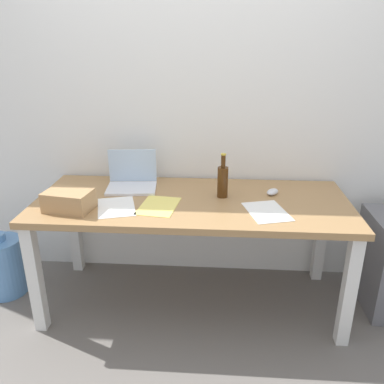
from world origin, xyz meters
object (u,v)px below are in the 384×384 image
at_px(beer_bottle, 223,181).
at_px(computer_mouse, 273,192).
at_px(cardboard_box, 69,200).
at_px(laptop_left, 132,180).
at_px(water_cooler_jug, 4,266).
at_px(desk, 192,213).

bearing_deg(beer_bottle, computer_mouse, 10.85).
distance_m(beer_bottle, cardboard_box, 0.92).
height_order(laptop_left, water_cooler_jug, laptop_left).
relative_size(desk, beer_bottle, 6.88).
height_order(laptop_left, cardboard_box, laptop_left).
xyz_separation_m(desk, beer_bottle, (0.18, 0.06, 0.19)).
relative_size(laptop_left, beer_bottle, 1.21).
height_order(beer_bottle, computer_mouse, beer_bottle).
distance_m(desk, beer_bottle, 0.28).
relative_size(computer_mouse, cardboard_box, 0.39).
height_order(desk, laptop_left, laptop_left).
bearing_deg(desk, water_cooler_jug, 179.63).
bearing_deg(computer_mouse, desk, -133.78).
height_order(beer_bottle, cardboard_box, beer_bottle).
bearing_deg(water_cooler_jug, beer_bottle, 2.06).
height_order(desk, computer_mouse, computer_mouse).
height_order(desk, cardboard_box, cardboard_box).
bearing_deg(desk, laptop_left, 156.35).
xyz_separation_m(laptop_left, cardboard_box, (-0.28, -0.38, 0.01)).
bearing_deg(computer_mouse, water_cooler_jug, -143.87).
xyz_separation_m(desk, computer_mouse, (0.50, 0.12, 0.11)).
distance_m(laptop_left, computer_mouse, 0.91).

